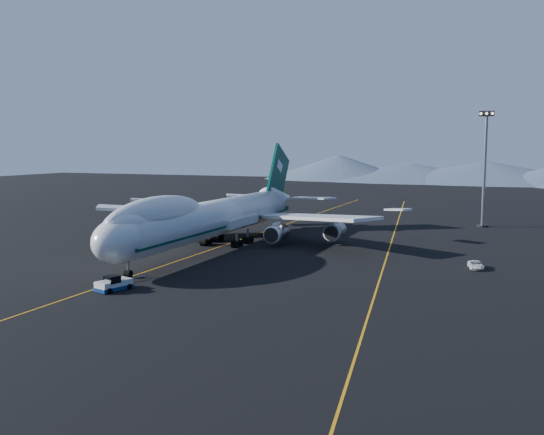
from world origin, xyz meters
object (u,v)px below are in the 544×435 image
at_px(boeing_747, 214,217).
at_px(floodlight_mast, 485,169).
at_px(service_van, 476,265).
at_px(pushback_tug, 114,285).

distance_m(boeing_747, floodlight_mast, 67.20).
bearing_deg(floodlight_mast, boeing_747, -131.16).
bearing_deg(floodlight_mast, service_van, -88.30).
bearing_deg(pushback_tug, boeing_747, 111.20).
bearing_deg(boeing_747, service_van, -2.09).
distance_m(boeing_747, service_van, 45.81).
bearing_deg(service_van, boeing_747, 166.62).
relative_size(boeing_747, floodlight_mast, 2.72).
bearing_deg(boeing_747, floodlight_mast, 48.84).
distance_m(service_van, floodlight_mast, 53.51).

